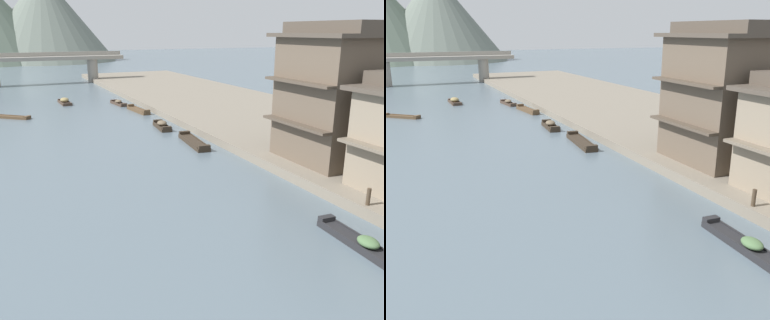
% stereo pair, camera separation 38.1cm
% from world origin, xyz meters
% --- Properties ---
extents(riverbank_right, '(18.00, 110.00, 0.62)m').
position_xyz_m(riverbank_right, '(16.69, 30.00, 0.31)').
color(riverbank_right, slate).
rests_on(riverbank_right, ground).
extents(boat_moored_nearest, '(1.19, 5.70, 0.66)m').
position_xyz_m(boat_moored_nearest, '(5.38, 10.54, 0.21)').
color(boat_moored_nearest, '#232326').
rests_on(boat_moored_nearest, ground).
extents(boat_moored_second, '(1.57, 5.29, 0.53)m').
position_xyz_m(boat_moored_second, '(6.15, 29.30, 0.17)').
color(boat_moored_second, '#33281E').
rests_on(boat_moored_second, ground).
extents(boat_moored_third, '(1.25, 3.75, 0.63)m').
position_xyz_m(boat_moored_third, '(5.67, 50.36, 0.23)').
color(boat_moored_third, '#423328').
rests_on(boat_moored_third, ground).
extents(boat_moored_far, '(1.32, 3.63, 0.75)m').
position_xyz_m(boat_moored_far, '(5.87, 35.75, 0.28)').
color(boat_moored_far, '#33281E').
rests_on(boat_moored_far, ground).
extents(boat_midriver_drifting, '(1.27, 4.05, 0.76)m').
position_xyz_m(boat_midriver_drifting, '(-0.27, 54.02, 0.28)').
color(boat_midriver_drifting, '#423328').
rests_on(boat_midriver_drifting, ground).
extents(boat_upstream_distant, '(3.82, 3.46, 0.35)m').
position_xyz_m(boat_upstream_distant, '(-6.81, 46.89, 0.12)').
color(boat_upstream_distant, brown).
rests_on(boat_upstream_distant, ground).
extents(boat_crossing_west, '(1.37, 4.75, 0.56)m').
position_xyz_m(boat_crossing_west, '(6.44, 44.79, 0.18)').
color(boat_crossing_west, brown).
rests_on(boat_crossing_west, ground).
extents(house_waterfront_tall, '(5.22, 6.80, 8.74)m').
position_xyz_m(house_waterfront_tall, '(11.17, 20.09, 4.93)').
color(house_waterfront_tall, brown).
rests_on(house_waterfront_tall, riverbank_right).
extents(mooring_post_dock_mid, '(0.20, 0.20, 0.87)m').
position_xyz_m(mooring_post_dock_mid, '(8.04, 13.14, 1.06)').
color(mooring_post_dock_mid, '#473828').
rests_on(mooring_post_dock_mid, riverbank_right).
extents(stone_bridge, '(26.90, 2.40, 5.28)m').
position_xyz_m(stone_bridge, '(0.00, 76.10, 3.49)').
color(stone_bridge, gray).
rests_on(stone_bridge, ground).
extents(hill_far_centre, '(40.44, 40.44, 25.20)m').
position_xyz_m(hill_far_centre, '(7.40, 136.34, 12.60)').
color(hill_far_centre, slate).
rests_on(hill_far_centre, ground).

